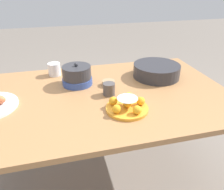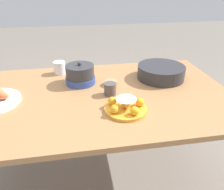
% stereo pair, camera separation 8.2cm
% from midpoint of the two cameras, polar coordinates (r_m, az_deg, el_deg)
% --- Properties ---
extents(ground_plane, '(12.00, 12.00, 0.00)m').
position_cam_midpoint_polar(ground_plane, '(1.76, -4.17, -20.88)').
color(ground_plane, slate).
extents(dining_table, '(1.57, 0.96, 0.72)m').
position_cam_midpoint_polar(dining_table, '(1.34, -5.12, -2.75)').
color(dining_table, '#A87547').
rests_on(dining_table, ground_plane).
extents(cake_plate, '(0.22, 0.22, 0.08)m').
position_cam_midpoint_polar(cake_plate, '(1.13, 1.90, -2.77)').
color(cake_plate, gold).
rests_on(cake_plate, dining_table).
extents(serving_bowl, '(0.32, 0.32, 0.09)m').
position_cam_midpoint_polar(serving_bowl, '(1.53, 10.03, 6.37)').
color(serving_bowl, '#2D2D33').
rests_on(serving_bowl, dining_table).
extents(sauce_bowl, '(0.08, 0.08, 0.03)m').
position_cam_midpoint_polar(sauce_bowl, '(1.40, -2.61, 3.20)').
color(sauce_bowl, tan).
rests_on(sauce_bowl, dining_table).
extents(cup_near, '(0.07, 0.07, 0.07)m').
position_cam_midpoint_polar(cup_near, '(1.27, -2.64, 1.53)').
color(cup_near, '#4C4747').
rests_on(cup_near, dining_table).
extents(cup_far, '(0.08, 0.08, 0.09)m').
position_cam_midpoint_polar(cup_far, '(1.60, -16.26, 6.44)').
color(cup_far, white).
rests_on(cup_far, dining_table).
extents(warming_pot, '(0.19, 0.19, 0.15)m').
position_cam_midpoint_polar(warming_pot, '(1.42, -10.78, 4.99)').
color(warming_pot, '#334C99').
rests_on(warming_pot, dining_table).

